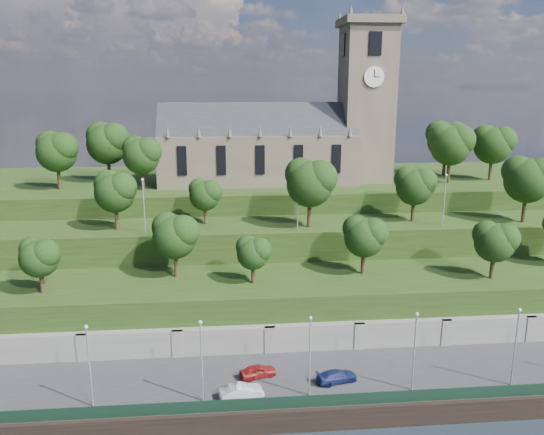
{
  "coord_description": "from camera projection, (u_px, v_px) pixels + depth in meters",
  "views": [
    {
      "loc": [
        -9.52,
        -41.76,
        30.39
      ],
      "look_at": [
        -3.06,
        30.0,
        12.67
      ],
      "focal_mm": 35.0,
      "sensor_mm": 36.0,
      "label": 1
    }
  ],
  "objects": [
    {
      "name": "trees_hilltop",
      "position": [
        301.0,
        144.0,
        86.95
      ],
      "size": [
        77.46,
        16.05,
        9.97
      ],
      "color": "#312213",
      "rests_on": "hilltop"
    },
    {
      "name": "car_middle",
      "position": [
        241.0,
        392.0,
        49.64
      ],
      "size": [
        4.34,
        2.23,
        1.36
      ],
      "primitive_type": "imported",
      "rotation": [
        0.0,
        0.0,
        1.77
      ],
      "color": "silver",
      "rests_on": "promenade"
    },
    {
      "name": "embankment_lower",
      "position": [
        306.0,
        309.0,
        64.93
      ],
      "size": [
        160.0,
        12.0,
        8.0
      ],
      "primitive_type": "cube",
      "color": "#203511",
      "rests_on": "ground"
    },
    {
      "name": "trees_lower",
      "position": [
        327.0,
        239.0,
        63.35
      ],
      "size": [
        68.68,
        9.01,
        7.93
      ],
      "color": "#312213",
      "rests_on": "embankment_lower"
    },
    {
      "name": "lamp_posts_upper",
      "position": [
        298.0,
        198.0,
        69.76
      ],
      "size": [
        40.36,
        0.36,
        7.16
      ],
      "color": "#B2B2B7",
      "rests_on": "embankment_upper"
    },
    {
      "name": "hilltop",
      "position": [
        279.0,
        219.0,
        95.04
      ],
      "size": [
        160.0,
        32.0,
        15.0
      ],
      "primitive_type": "cube",
      "color": "#203511",
      "rests_on": "ground"
    },
    {
      "name": "fence",
      "position": [
        334.0,
        400.0,
        48.44
      ],
      "size": [
        160.0,
        0.1,
        1.2
      ],
      "primitive_type": "cube",
      "color": "#142F20",
      "rests_on": "promenade"
    },
    {
      "name": "church",
      "position": [
        287.0,
        136.0,
        87.64
      ],
      "size": [
        38.6,
        12.35,
        27.6
      ],
      "color": "brown",
      "rests_on": "hilltop"
    },
    {
      "name": "car_right",
      "position": [
        337.0,
        376.0,
        52.43
      ],
      "size": [
        4.43,
        2.64,
        1.2
      ],
      "primitive_type": "imported",
      "rotation": [
        0.0,
        0.0,
        1.82
      ],
      "color": "navy",
      "rests_on": "promenade"
    },
    {
      "name": "ground",
      "position": [
        335.0,
        429.0,
        48.48
      ],
      "size": [
        320.0,
        320.0,
        0.0
      ],
      "primitive_type": "plane",
      "color": "black",
      "rests_on": "ground"
    },
    {
      "name": "car_left",
      "position": [
        258.0,
        371.0,
        53.31
      ],
      "size": [
        3.98,
        2.45,
        1.27
      ],
      "primitive_type": "imported",
      "rotation": [
        0.0,
        0.0,
        1.85
      ],
      "color": "maroon",
      "rests_on": "promenade"
    },
    {
      "name": "trees_upper",
      "position": [
        349.0,
        183.0,
        71.71
      ],
      "size": [
        62.42,
        8.24,
        9.34
      ],
      "color": "#312213",
      "rests_on": "embankment_upper"
    },
    {
      "name": "lamp_posts_promenade",
      "position": [
        310.0,
        351.0,
        49.13
      ],
      "size": [
        60.36,
        0.36,
        8.1
      ],
      "color": "#B2B2B7",
      "rests_on": "promenade"
    },
    {
      "name": "quay_wall",
      "position": [
        335.0,
        419.0,
        48.17
      ],
      "size": [
        160.0,
        0.5,
        2.2
      ],
      "primitive_type": "cube",
      "color": "black",
      "rests_on": "ground"
    },
    {
      "name": "embankment_upper",
      "position": [
        294.0,
        264.0,
        75.09
      ],
      "size": [
        160.0,
        10.0,
        12.0
      ],
      "primitive_type": "cube",
      "color": "#203511",
      "rests_on": "ground"
    },
    {
      "name": "promenade",
      "position": [
        323.0,
        384.0,
        54.04
      ],
      "size": [
        160.0,
        12.0,
        2.0
      ],
      "primitive_type": "cube",
      "color": "#2D2D30",
      "rests_on": "ground"
    },
    {
      "name": "retaining_wall",
      "position": [
        314.0,
        343.0,
        59.46
      ],
      "size": [
        160.0,
        2.1,
        5.0
      ],
      "color": "slate",
      "rests_on": "ground"
    }
  ]
}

